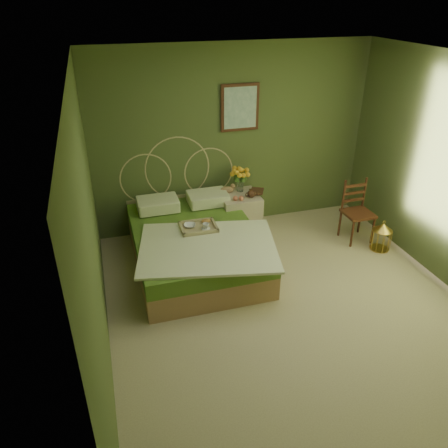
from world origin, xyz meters
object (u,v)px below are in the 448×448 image
object	(u,v)px
bed	(194,241)
birdcage	(381,237)
nightstand	(239,209)
chair	(356,207)

from	to	relation	value
bed	birdcage	world-z (taller)	bed
nightstand	birdcage	bearing A→B (deg)	-30.67
bed	nightstand	xyz separation A→B (m)	(0.80, 0.61, 0.06)
bed	chair	distance (m)	2.34
nightstand	birdcage	size ratio (longest dim) A/B	2.61
nightstand	birdcage	xyz separation A→B (m)	(1.72, -1.02, -0.17)
bed	chair	xyz separation A→B (m)	(2.33, -0.00, 0.17)
nightstand	chair	world-z (taller)	nightstand
chair	birdcage	bearing A→B (deg)	-65.79
nightstand	chair	distance (m)	1.65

